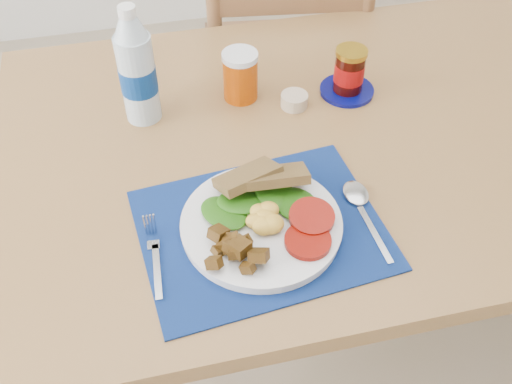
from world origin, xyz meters
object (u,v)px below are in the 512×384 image
at_px(juice_glass, 240,77).
at_px(jam_on_saucer, 349,74).
at_px(breakfast_plate, 259,223).
at_px(chair_far, 284,33).
at_px(water_bottle, 137,72).

relative_size(juice_glass, jam_on_saucer, 0.87).
distance_m(breakfast_plate, juice_glass, 0.39).
height_order(juice_glass, jam_on_saucer, jam_on_saucer).
distance_m(chair_far, breakfast_plate, 0.88).
xyz_separation_m(breakfast_plate, water_bottle, (-0.16, 0.36, 0.09)).
xyz_separation_m(chair_far, breakfast_plate, (-0.27, -0.83, 0.16)).
bearing_deg(water_bottle, juice_glass, 5.51).
distance_m(juice_glass, jam_on_saucer, 0.23).
xyz_separation_m(chair_far, juice_glass, (-0.22, -0.45, 0.19)).
height_order(breakfast_plate, juice_glass, juice_glass).
xyz_separation_m(water_bottle, jam_on_saucer, (0.44, -0.02, -0.06)).
xyz_separation_m(water_bottle, juice_glass, (0.21, 0.02, -0.06)).
distance_m(chair_far, jam_on_saucer, 0.52).
height_order(water_bottle, jam_on_saucer, water_bottle).
height_order(chair_far, breakfast_plate, chair_far).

